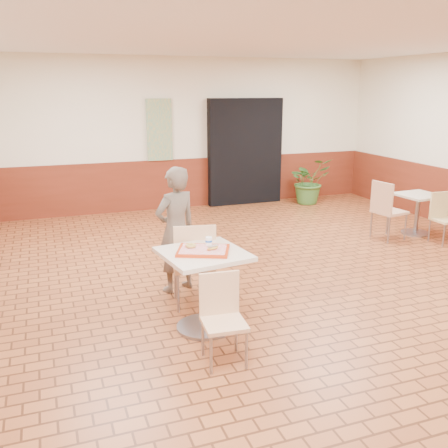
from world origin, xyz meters
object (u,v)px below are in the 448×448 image
object	(u,v)px
main_table	(204,278)
long_john_donut	(213,248)
serving_tray	(203,250)
potted_plant	(309,181)
chair_main_back	(194,261)
ring_donut	(191,246)
chair_second_left	(386,207)
customer	(176,230)
chair_second_front	(443,215)
chair_main_front	(222,313)
paper_cup	(209,241)
second_table	(418,207)

from	to	relation	value
main_table	long_john_donut	world-z (taller)	long_john_donut
serving_tray	potted_plant	xyz separation A→B (m)	(3.88, 4.76, -0.36)
chair_main_back	ring_donut	distance (m)	0.57
serving_tray	chair_second_left	xyz separation A→B (m)	(3.73, 2.00, -0.31)
customer	chair_second_front	distance (m)	4.53
chair_main_front	chair_second_front	size ratio (longest dim) A/B	1.01
chair_main_back	ring_donut	size ratio (longest dim) A/B	9.16
chair_second_left	ring_donut	bearing A→B (deg)	106.85
ring_donut	chair_second_left	size ratio (longest dim) A/B	0.11
customer	chair_second_left	size ratio (longest dim) A/B	1.59
ring_donut	chair_main_back	bearing A→B (deg)	69.93
ring_donut	potted_plant	xyz separation A→B (m)	(3.98, 4.67, -0.39)
potted_plant	paper_cup	bearing A→B (deg)	-129.02
chair_main_front	chair_main_back	distance (m)	1.17
ring_donut	potted_plant	distance (m)	6.15
main_table	chair_second_front	distance (m)	4.76
chair_main_front	long_john_donut	distance (m)	0.73
ring_donut	chair_second_front	distance (m)	4.85
serving_tray	chair_second_left	world-z (taller)	chair_second_left
chair_main_front	chair_second_left	world-z (taller)	chair_second_left
paper_cup	second_table	size ratio (longest dim) A/B	0.13
ring_donut	paper_cup	world-z (taller)	paper_cup
long_john_donut	paper_cup	bearing A→B (deg)	87.99
ring_donut	chair_second_front	bearing A→B (deg)	17.70
chair_second_left	potted_plant	world-z (taller)	potted_plant
ring_donut	long_john_donut	distance (m)	0.23
chair_main_back	chair_second_left	size ratio (longest dim) A/B	1.03
main_table	serving_tray	bearing A→B (deg)	-90.00
chair_main_back	second_table	size ratio (longest dim) A/B	1.44
second_table	long_john_donut	bearing A→B (deg)	-153.97
chair_second_left	potted_plant	distance (m)	2.77
customer	paper_cup	xyz separation A→B (m)	(0.08, -1.00, 0.14)
main_table	serving_tray	size ratio (longest dim) A/B	1.65
second_table	chair_second_front	size ratio (longest dim) A/B	0.85
chair_main_back	main_table	bearing A→B (deg)	93.93
customer	ring_donut	world-z (taller)	customer
paper_cup	potted_plant	size ratio (longest dim) A/B	0.09
paper_cup	chair_second_left	world-z (taller)	chair_second_left
second_table	chair_second_front	xyz separation A→B (m)	(0.06, -0.52, -0.01)
customer	serving_tray	world-z (taller)	customer
chair_main_back	serving_tray	distance (m)	0.61
chair_main_front	ring_donut	bearing A→B (deg)	100.61
long_john_donut	chair_second_left	bearing A→B (deg)	29.23
ring_donut	second_table	xyz separation A→B (m)	(4.55, 1.99, -0.42)
chair_main_front	second_table	world-z (taller)	chair_main_front
second_table	chair_second_front	world-z (taller)	chair_second_front
customer	potted_plant	bearing A→B (deg)	-157.13
serving_tray	second_table	distance (m)	4.92
ring_donut	long_john_donut	xyz separation A→B (m)	(0.18, -0.14, 0.00)
paper_cup	second_table	xyz separation A→B (m)	(4.36, 2.00, -0.44)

